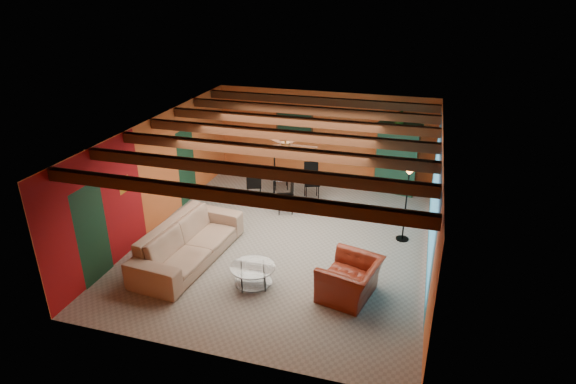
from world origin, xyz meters
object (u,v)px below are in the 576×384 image
(dining_table, at_px, (283,182))
(potted_plant, at_px, (401,117))
(coffee_table, at_px, (253,276))
(sofa, at_px, (189,242))
(armchair, at_px, (350,279))
(vase, at_px, (283,161))
(armoire, at_px, (397,159))
(floor_lamp, at_px, (406,204))

(dining_table, distance_m, potted_plant, 3.70)
(coffee_table, distance_m, potted_plant, 6.43)
(sofa, xyz_separation_m, armchair, (3.58, -0.34, -0.06))
(sofa, distance_m, armchair, 3.60)
(potted_plant, distance_m, vase, 3.46)
(armoire, distance_m, floor_lamp, 2.94)
(dining_table, relative_size, armoire, 1.04)
(sofa, bearing_deg, coffee_table, -102.85)
(sofa, xyz_separation_m, dining_table, (1.04, 3.60, 0.09))
(armchair, relative_size, coffee_table, 1.30)
(dining_table, distance_m, vase, 0.63)
(sofa, relative_size, dining_table, 1.48)
(coffee_table, height_order, floor_lamp, floor_lamp)
(vase, bearing_deg, dining_table, 180.00)
(coffee_table, distance_m, floor_lamp, 3.96)
(coffee_table, height_order, vase, vase)
(armchair, bearing_deg, floor_lamp, 175.21)
(armchair, xyz_separation_m, floor_lamp, (0.83, 2.56, 0.56))
(potted_plant, relative_size, vase, 2.43)
(sofa, bearing_deg, floor_lamp, -58.19)
(coffee_table, bearing_deg, potted_plant, 67.98)
(potted_plant, xyz_separation_m, vase, (-2.92, -1.53, -1.04))
(sofa, bearing_deg, armoire, -32.59)
(sofa, height_order, armchair, sofa)
(armchair, height_order, armoire, armoire)
(sofa, xyz_separation_m, coffee_table, (1.67, -0.54, -0.20))
(armoire, relative_size, vase, 9.25)
(potted_plant, bearing_deg, floor_lamp, -81.21)
(sofa, bearing_deg, vase, -11.06)
(armoire, xyz_separation_m, floor_lamp, (0.45, -2.91, -0.03))
(armchair, distance_m, floor_lamp, 2.75)
(dining_table, bearing_deg, sofa, -106.17)
(floor_lamp, distance_m, vase, 3.65)
(sofa, height_order, potted_plant, potted_plant)
(coffee_table, relative_size, dining_table, 0.45)
(floor_lamp, xyz_separation_m, potted_plant, (-0.45, 2.91, 1.26))
(sofa, height_order, armoire, armoire)
(dining_table, bearing_deg, armchair, -57.21)
(dining_table, bearing_deg, potted_plant, 27.62)
(coffee_table, bearing_deg, sofa, 162.03)
(sofa, distance_m, armoire, 6.51)
(dining_table, distance_m, floor_lamp, 3.67)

